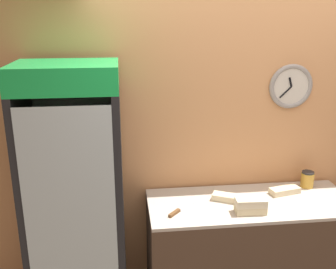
# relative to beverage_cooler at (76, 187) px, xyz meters

# --- Properties ---
(wall_back) EXTENTS (5.20, 0.09, 2.70)m
(wall_back) POSITION_rel_beverage_cooler_xyz_m (1.36, 0.31, 0.25)
(wall_back) COLOR tan
(wall_back) RESTS_ON ground_plane
(prep_counter) EXTENTS (1.63, 0.64, 0.93)m
(prep_counter) POSITION_rel_beverage_cooler_xyz_m (1.35, -0.06, -0.63)
(prep_counter) COLOR #4C3828
(prep_counter) RESTS_ON ground_plane
(beverage_cooler) EXTENTS (0.70, 0.62, 2.04)m
(beverage_cooler) POSITION_rel_beverage_cooler_xyz_m (0.00, 0.00, 0.00)
(beverage_cooler) COLOR black
(beverage_cooler) RESTS_ON ground_plane
(sandwich_stack_bottom) EXTENTS (0.23, 0.11, 0.06)m
(sandwich_stack_bottom) POSITION_rel_beverage_cooler_xyz_m (1.29, -0.24, -0.14)
(sandwich_stack_bottom) COLOR beige
(sandwich_stack_bottom) RESTS_ON prep_counter
(sandwich_stack_middle) EXTENTS (0.23, 0.12, 0.06)m
(sandwich_stack_middle) POSITION_rel_beverage_cooler_xyz_m (1.29, -0.24, -0.08)
(sandwich_stack_middle) COLOR beige
(sandwich_stack_middle) RESTS_ON sandwich_stack_bottom
(sandwich_flat_left) EXTENTS (0.25, 0.19, 0.05)m
(sandwich_flat_left) POSITION_rel_beverage_cooler_xyz_m (1.17, -0.02, -0.14)
(sandwich_flat_left) COLOR beige
(sandwich_flat_left) RESTS_ON prep_counter
(sandwich_flat_right) EXTENTS (0.26, 0.15, 0.05)m
(sandwich_flat_right) POSITION_rel_beverage_cooler_xyz_m (1.67, 0.05, -0.14)
(sandwich_flat_right) COLOR beige
(sandwich_flat_right) RESTS_ON prep_counter
(chefs_knife) EXTENTS (0.26, 0.28, 0.02)m
(chefs_knife) POSITION_rel_beverage_cooler_xyz_m (0.77, -0.15, -0.16)
(chefs_knife) COLOR silver
(chefs_knife) RESTS_ON prep_counter
(condiment_jar) EXTENTS (0.11, 0.11, 0.14)m
(condiment_jar) POSITION_rel_beverage_cooler_xyz_m (1.91, 0.15, -0.10)
(condiment_jar) COLOR gold
(condiment_jar) RESTS_ON prep_counter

